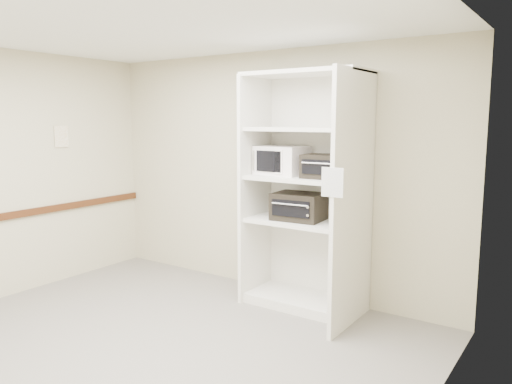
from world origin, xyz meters
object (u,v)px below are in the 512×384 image
Objects in this scene: toaster_oven_upper at (325,166)px; toaster_oven_lower at (299,206)px; microwave at (282,160)px; shelving_unit at (309,200)px.

toaster_oven_upper is 0.52m from toaster_oven_lower.
microwave is 0.54m from toaster_oven_upper.
microwave is at bearing 170.09° from toaster_oven_upper.
microwave is 1.22× the size of toaster_oven_upper.
shelving_unit is 4.84× the size of microwave.
shelving_unit is at bearing 3.45° from toaster_oven_lower.
toaster_oven_lower is (-0.11, -0.02, -0.07)m from shelving_unit.
shelving_unit reaches higher than toaster_oven_lower.
shelving_unit is 4.83× the size of toaster_oven_lower.
shelving_unit is 0.53m from microwave.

